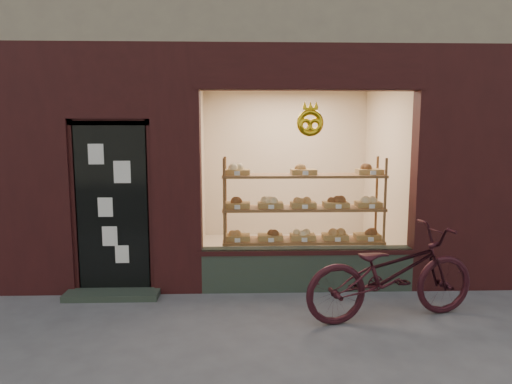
{
  "coord_description": "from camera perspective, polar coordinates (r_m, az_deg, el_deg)",
  "views": [
    {
      "loc": [
        -0.39,
        -3.59,
        2.05
      ],
      "look_at": [
        -0.21,
        2.0,
        1.3
      ],
      "focal_mm": 32.0,
      "sensor_mm": 36.0,
      "label": 1
    }
  ],
  "objects": [
    {
      "name": "bicycle",
      "position": [
        5.26,
        16.56,
        -9.65
      ],
      "size": [
        2.07,
        1.08,
        1.04
      ],
      "primitive_type": "imported",
      "rotation": [
        0.0,
        0.0,
        1.78
      ],
      "color": "black",
      "rests_on": "ground"
    },
    {
      "name": "display_shelf",
      "position": [
        6.31,
        5.88,
        -3.47
      ],
      "size": [
        2.2,
        0.45,
        1.7
      ],
      "color": "olive",
      "rests_on": "ground"
    },
    {
      "name": "ground",
      "position": [
        4.15,
        4.13,
        -22.02
      ],
      "size": [
        90.0,
        90.0,
        0.0
      ],
      "primitive_type": "plane",
      "color": "slate"
    }
  ]
}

